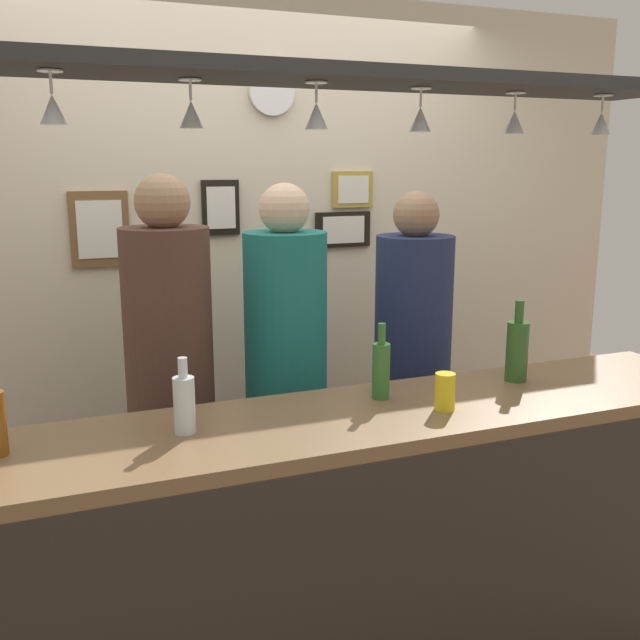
{
  "coord_description": "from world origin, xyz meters",
  "views": [
    {
      "loc": [
        -0.97,
        -2.34,
        1.81
      ],
      "look_at": [
        0.0,
        0.1,
        1.23
      ],
      "focal_mm": 40.47,
      "sensor_mm": 36.0,
      "label": 1
    }
  ],
  "objects_px": {
    "drink_can": "(445,392)",
    "picture_frame_crest": "(221,208)",
    "bottle_soda_clear": "(184,403)",
    "picture_frame_caricature": "(100,229)",
    "person_right_navy_shirt": "(413,344)",
    "wall_clock": "(272,92)",
    "bottle_champagne_green": "(517,349)",
    "picture_frame_upper_small": "(353,189)",
    "person_left_brown_shirt": "(169,356)",
    "person_middle_teal_shirt": "(286,351)",
    "bottle_beer_green_import": "(381,369)",
    "picture_frame_lower_pair": "(343,230)"
  },
  "relations": [
    {
      "from": "drink_can",
      "to": "picture_frame_crest",
      "type": "xyz_separation_m",
      "value": [
        -0.35,
        1.48,
        0.51
      ]
    },
    {
      "from": "bottle_champagne_green",
      "to": "drink_can",
      "type": "xyz_separation_m",
      "value": [
        -0.41,
        -0.18,
        -0.06
      ]
    },
    {
      "from": "picture_frame_caricature",
      "to": "picture_frame_upper_small",
      "type": "xyz_separation_m",
      "value": [
        1.25,
        0.0,
        0.16
      ]
    },
    {
      "from": "bottle_soda_clear",
      "to": "picture_frame_lower_pair",
      "type": "bearing_deg",
      "value": 51.14
    },
    {
      "from": "person_middle_teal_shirt",
      "to": "wall_clock",
      "type": "distance_m",
      "value": 1.28
    },
    {
      "from": "person_left_brown_shirt",
      "to": "drink_can",
      "type": "relative_size",
      "value": 14.5
    },
    {
      "from": "bottle_champagne_green",
      "to": "picture_frame_upper_small",
      "type": "distance_m",
      "value": 1.41
    },
    {
      "from": "person_right_navy_shirt",
      "to": "wall_clock",
      "type": "bearing_deg",
      "value": 122.83
    },
    {
      "from": "bottle_soda_clear",
      "to": "picture_frame_caricature",
      "type": "distance_m",
      "value": 1.43
    },
    {
      "from": "person_right_navy_shirt",
      "to": "bottle_champagne_green",
      "type": "xyz_separation_m",
      "value": [
        0.08,
        -0.63,
        0.12
      ]
    },
    {
      "from": "picture_frame_lower_pair",
      "to": "wall_clock",
      "type": "bearing_deg",
      "value": -179.05
    },
    {
      "from": "drink_can",
      "to": "picture_frame_crest",
      "type": "height_order",
      "value": "picture_frame_crest"
    },
    {
      "from": "drink_can",
      "to": "picture_frame_caricature",
      "type": "xyz_separation_m",
      "value": [
        -0.91,
        1.48,
        0.43
      ]
    },
    {
      "from": "drink_can",
      "to": "person_middle_teal_shirt",
      "type": "bearing_deg",
      "value": 107.76
    },
    {
      "from": "person_right_navy_shirt",
      "to": "bottle_soda_clear",
      "type": "relative_size",
      "value": 7.34
    },
    {
      "from": "person_right_navy_shirt",
      "to": "person_middle_teal_shirt",
      "type": "bearing_deg",
      "value": 180.0
    },
    {
      "from": "bottle_beer_green_import",
      "to": "picture_frame_upper_small",
      "type": "bearing_deg",
      "value": 69.9
    },
    {
      "from": "picture_frame_caricature",
      "to": "picture_frame_lower_pair",
      "type": "xyz_separation_m",
      "value": [
        1.2,
        0.0,
        -0.04
      ]
    },
    {
      "from": "person_right_navy_shirt",
      "to": "picture_frame_upper_small",
      "type": "distance_m",
      "value": 0.93
    },
    {
      "from": "person_left_brown_shirt",
      "to": "drink_can",
      "type": "xyz_separation_m",
      "value": [
        0.74,
        -0.82,
        0.01
      ]
    },
    {
      "from": "person_left_brown_shirt",
      "to": "drink_can",
      "type": "distance_m",
      "value": 1.1
    },
    {
      "from": "person_left_brown_shirt",
      "to": "bottle_beer_green_import",
      "type": "relative_size",
      "value": 6.8
    },
    {
      "from": "wall_clock",
      "to": "person_left_brown_shirt",
      "type": "bearing_deg",
      "value": -134.49
    },
    {
      "from": "person_left_brown_shirt",
      "to": "person_middle_teal_shirt",
      "type": "relative_size",
      "value": 1.02
    },
    {
      "from": "picture_frame_lower_pair",
      "to": "bottle_champagne_green",
      "type": "bearing_deg",
      "value": -84.35
    },
    {
      "from": "person_left_brown_shirt",
      "to": "bottle_beer_green_import",
      "type": "distance_m",
      "value": 0.87
    },
    {
      "from": "person_right_navy_shirt",
      "to": "picture_frame_upper_small",
      "type": "height_order",
      "value": "picture_frame_upper_small"
    },
    {
      "from": "bottle_beer_green_import",
      "to": "picture_frame_lower_pair",
      "type": "xyz_separation_m",
      "value": [
        0.42,
        1.3,
        0.34
      ]
    },
    {
      "from": "bottle_champagne_green",
      "to": "bottle_soda_clear",
      "type": "relative_size",
      "value": 1.3
    },
    {
      "from": "person_middle_teal_shirt",
      "to": "picture_frame_lower_pair",
      "type": "bearing_deg",
      "value": 50.73
    },
    {
      "from": "wall_clock",
      "to": "picture_frame_caricature",
      "type": "bearing_deg",
      "value": 179.57
    },
    {
      "from": "drink_can",
      "to": "picture_frame_crest",
      "type": "bearing_deg",
      "value": 103.42
    },
    {
      "from": "picture_frame_crest",
      "to": "picture_frame_lower_pair",
      "type": "height_order",
      "value": "picture_frame_crest"
    },
    {
      "from": "bottle_beer_green_import",
      "to": "picture_frame_caricature",
      "type": "height_order",
      "value": "picture_frame_caricature"
    },
    {
      "from": "person_right_navy_shirt",
      "to": "bottle_soda_clear",
      "type": "bearing_deg",
      "value": -148.61
    },
    {
      "from": "picture_frame_lower_pair",
      "to": "picture_frame_crest",
      "type": "bearing_deg",
      "value": 180.0
    },
    {
      "from": "picture_frame_crest",
      "to": "picture_frame_lower_pair",
      "type": "xyz_separation_m",
      "value": [
        0.64,
        0.0,
        -0.13
      ]
    },
    {
      "from": "bottle_beer_green_import",
      "to": "bottle_champagne_green",
      "type": "bearing_deg",
      "value": -0.28
    },
    {
      "from": "bottle_champagne_green",
      "to": "person_middle_teal_shirt",
      "type": "bearing_deg",
      "value": 136.7
    },
    {
      "from": "bottle_soda_clear",
      "to": "picture_frame_caricature",
      "type": "bearing_deg",
      "value": 93.81
    },
    {
      "from": "person_middle_teal_shirt",
      "to": "bottle_beer_green_import",
      "type": "distance_m",
      "value": 0.65
    },
    {
      "from": "bottle_champagne_green",
      "to": "picture_frame_caricature",
      "type": "bearing_deg",
      "value": 135.53
    },
    {
      "from": "person_middle_teal_shirt",
      "to": "bottle_champagne_green",
      "type": "distance_m",
      "value": 0.93
    },
    {
      "from": "bottle_champagne_green",
      "to": "bottle_soda_clear",
      "type": "bearing_deg",
      "value": -176.73
    },
    {
      "from": "bottle_champagne_green",
      "to": "drink_can",
      "type": "relative_size",
      "value": 2.46
    },
    {
      "from": "person_middle_teal_shirt",
      "to": "bottle_beer_green_import",
      "type": "height_order",
      "value": "person_middle_teal_shirt"
    },
    {
      "from": "bottle_soda_clear",
      "to": "drink_can",
      "type": "xyz_separation_m",
      "value": [
        0.82,
        -0.11,
        -0.03
      ]
    },
    {
      "from": "bottle_beer_green_import",
      "to": "picture_frame_crest",
      "type": "bearing_deg",
      "value": 99.37
    },
    {
      "from": "person_middle_teal_shirt",
      "to": "person_right_navy_shirt",
      "type": "bearing_deg",
      "value": -0.0
    },
    {
      "from": "bottle_soda_clear",
      "to": "picture_frame_caricature",
      "type": "xyz_separation_m",
      "value": [
        -0.09,
        1.37,
        0.4
      ]
    }
  ]
}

